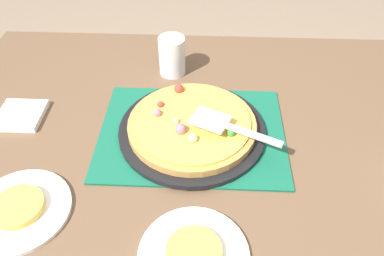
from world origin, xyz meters
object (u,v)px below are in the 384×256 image
pizza_pan (192,130)px  pizza_server (228,126)px  cup_near (172,56)px  served_slice_left (18,207)px  served_slice_right (194,252)px  plate_near_left (20,210)px  pizza (192,124)px  napkin_stack (21,115)px  plate_far_right (194,255)px

pizza_pan → pizza_server: pizza_server is taller
cup_near → pizza_pan: bearing=105.0°
served_slice_left → pizza_pan: bearing=-144.5°
served_slice_right → pizza_server: 0.32m
plate_near_left → pizza_server: 0.50m
plate_near_left → served_slice_right: 0.39m
cup_near → served_slice_right: bearing=98.4°
pizza → napkin_stack: size_ratio=2.75×
pizza_server → napkin_stack: bearing=-8.5°
plate_far_right → pizza_server: bearing=-103.0°
served_slice_left → served_slice_right: (-0.38, 0.09, 0.00)m
pizza_pan → pizza: bearing=-151.3°
served_slice_left → pizza_server: 0.50m
pizza_pan → cup_near: cup_near is taller
served_slice_left → served_slice_right: same height
pizza → plate_far_right: (-0.02, 0.34, -0.03)m
pizza_pan → plate_near_left: (0.36, 0.26, -0.01)m
plate_far_right → napkin_stack: (0.49, -0.39, 0.00)m
pizza_server → napkin_stack: size_ratio=1.89×
pizza_server → cup_near: bearing=-62.8°
pizza_pan → plate_far_right: pizza_pan is taller
served_slice_left → plate_near_left: bearing=0.0°
plate_near_left → napkin_stack: bearing=-69.8°
pizza → served_slice_left: 0.44m
cup_near → pizza_server: 0.35m
pizza_pan → served_slice_right: served_slice_right is taller
pizza → pizza_server: bearing=154.8°
pizza → served_slice_left: bearing=35.5°
cup_near → pizza_server: cup_near is taller
plate_far_right → served_slice_right: 0.01m
served_slice_left → cup_near: size_ratio=0.92×
served_slice_left → pizza_server: (-0.45, -0.22, 0.05)m
plate_far_right → pizza_server: (-0.07, -0.30, 0.07)m
plate_near_left → served_slice_right: size_ratio=2.00×
pizza_pan → pizza: 0.02m
pizza → served_slice_left: size_ratio=3.00×
served_slice_right → pizza_pan: bearing=-86.9°
pizza → cup_near: 0.28m
pizza → pizza_server: size_ratio=1.46×
pizza → plate_near_left: size_ratio=1.50×
pizza_pan → pizza: pizza is taller
served_slice_right → pizza_server: bearing=-103.0°
plate_near_left → cup_near: 0.61m
pizza_pan → cup_near: bearing=-75.0°
pizza → served_slice_right: pizza is taller
pizza → plate_far_right: bearing=93.1°
pizza_pan → cup_near: 0.29m
napkin_stack → cup_near: bearing=-149.9°
pizza_pan → plate_far_right: bearing=93.1°
plate_far_right → served_slice_right: size_ratio=2.00×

